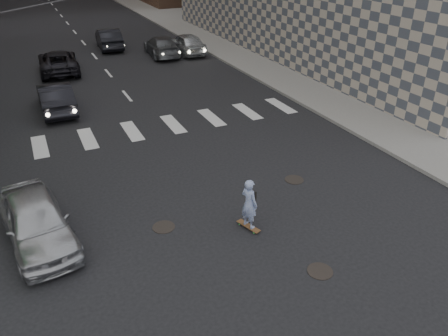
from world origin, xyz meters
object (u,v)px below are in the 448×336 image
at_px(skateboarder, 249,204).
at_px(silver_sedan, 37,221).
at_px(traffic_car_a, 56,97).
at_px(traffic_car_b, 161,46).
at_px(traffic_car_d, 186,43).
at_px(traffic_car_e, 109,39).
at_px(traffic_car_c, 58,62).

height_order(skateboarder, silver_sedan, skateboarder).
distance_m(skateboarder, silver_sedan, 6.20).
bearing_deg(traffic_car_a, skateboarder, 107.23).
relative_size(traffic_car_b, traffic_car_d, 1.07).
bearing_deg(traffic_car_e, traffic_car_b, 131.64).
height_order(traffic_car_b, traffic_car_e, traffic_car_e).
xyz_separation_m(silver_sedan, traffic_car_c, (2.66, 18.47, -0.01)).
height_order(traffic_car_b, traffic_car_d, traffic_car_d).
distance_m(silver_sedan, traffic_car_c, 18.66).
bearing_deg(skateboarder, traffic_car_d, 55.88).
height_order(silver_sedan, traffic_car_c, silver_sedan).
distance_m(skateboarder, traffic_car_d, 22.61).
xyz_separation_m(traffic_car_b, traffic_car_c, (-7.46, -1.48, 0.01)).
xyz_separation_m(silver_sedan, traffic_car_e, (7.07, 23.87, 0.06)).
bearing_deg(traffic_car_c, traffic_car_e, -126.16).
relative_size(traffic_car_a, traffic_car_c, 0.88).
distance_m(skateboarder, traffic_car_b, 22.35).
distance_m(silver_sedan, traffic_car_e, 24.90).
bearing_deg(traffic_car_b, traffic_car_d, 178.68).
bearing_deg(silver_sedan, traffic_car_d, 50.75).
bearing_deg(traffic_car_a, traffic_car_e, -113.07).
bearing_deg(traffic_car_b, silver_sedan, 67.30).
xyz_separation_m(traffic_car_d, traffic_car_e, (-4.93, 4.10, 0.01)).
bearing_deg(traffic_car_a, silver_sedan, 80.90).
distance_m(traffic_car_a, traffic_car_e, 13.83).
xyz_separation_m(traffic_car_a, traffic_car_c, (0.94, 7.35, -0.03)).
bearing_deg(traffic_car_c, traffic_car_d, -169.02).
xyz_separation_m(traffic_car_b, traffic_car_d, (1.88, -0.18, 0.07)).
height_order(skateboarder, traffic_car_a, skateboarder).
height_order(traffic_car_a, traffic_car_e, traffic_car_e).
height_order(traffic_car_a, traffic_car_d, traffic_car_d).
bearing_deg(traffic_car_b, traffic_car_e, -47.95).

